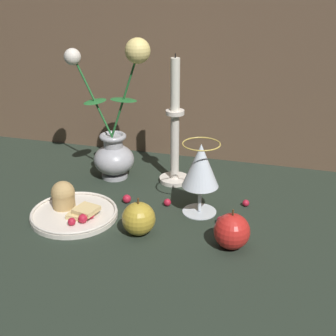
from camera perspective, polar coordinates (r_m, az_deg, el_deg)
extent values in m
plane|color=#232D23|center=(1.05, -3.26, -4.99)|extent=(2.40, 2.40, 0.00)
cylinder|color=#A3A3A8|center=(1.21, -6.51, -0.87)|extent=(0.07, 0.07, 0.01)
ellipsoid|color=#A3A3A8|center=(1.19, -6.60, 1.03)|extent=(0.10, 0.10, 0.08)
cylinder|color=#A3A3A8|center=(1.18, -6.70, 3.03)|extent=(0.05, 0.05, 0.04)
torus|color=#A3A3A8|center=(1.17, -6.74, 3.84)|extent=(0.07, 0.07, 0.01)
cylinder|color=#23662D|center=(1.16, -9.12, 8.47)|extent=(0.10, 0.01, 0.19)
ellipsoid|color=#23662D|center=(1.16, -8.87, 8.00)|extent=(0.06, 0.08, 0.00)
sphere|color=silver|center=(1.16, -11.58, 13.15)|extent=(0.04, 0.04, 0.04)
cylinder|color=#23662D|center=(1.12, -5.31, 8.77)|extent=(0.08, 0.01, 0.22)
ellipsoid|color=#23662D|center=(1.13, -5.46, 8.25)|extent=(0.08, 0.05, 0.00)
sphere|color=#EFD67A|center=(1.08, -3.72, 14.08)|extent=(0.06, 0.06, 0.06)
cylinder|color=silver|center=(1.04, -11.35, -5.62)|extent=(0.19, 0.19, 0.01)
torus|color=silver|center=(1.03, -11.39, -5.24)|extent=(0.19, 0.19, 0.01)
cylinder|color=tan|center=(1.06, -12.60, -3.81)|extent=(0.05, 0.05, 0.04)
sphere|color=tan|center=(1.05, -12.68, -2.95)|extent=(0.05, 0.05, 0.05)
cube|color=#DBBC7A|center=(1.02, -10.68, -5.54)|extent=(0.05, 0.05, 0.01)
cube|color=#DBBC7A|center=(1.01, -9.92, -5.03)|extent=(0.05, 0.05, 0.01)
sphere|color=#AD192D|center=(0.99, -11.66, -6.42)|extent=(0.02, 0.02, 0.02)
sphere|color=#AD192D|center=(0.99, -10.34, -6.08)|extent=(0.02, 0.02, 0.02)
sphere|color=#AD192D|center=(1.00, -9.40, -5.66)|extent=(0.02, 0.02, 0.02)
cylinder|color=silver|center=(1.04, 3.84, -5.26)|extent=(0.08, 0.08, 0.00)
cylinder|color=silver|center=(1.03, 3.89, -3.68)|extent=(0.01, 0.01, 0.06)
cone|color=silver|center=(0.99, 4.01, 0.35)|extent=(0.08, 0.08, 0.10)
cone|color=gold|center=(1.00, 3.99, -0.42)|extent=(0.07, 0.07, 0.07)
torus|color=gold|center=(0.97, 4.09, 2.94)|extent=(0.08, 0.08, 0.00)
cylinder|color=silver|center=(1.18, 0.81, -1.37)|extent=(0.08, 0.08, 0.01)
cylinder|color=silver|center=(1.15, 0.83, 2.60)|extent=(0.02, 0.02, 0.17)
cylinder|color=silver|center=(1.12, 0.86, 6.81)|extent=(0.04, 0.04, 0.01)
cylinder|color=silver|center=(1.10, 0.88, 10.12)|extent=(0.02, 0.02, 0.12)
cylinder|color=black|center=(1.09, 0.90, 13.54)|extent=(0.00, 0.00, 0.01)
sphere|color=red|center=(0.91, 7.79, -7.66)|extent=(0.07, 0.07, 0.07)
cylinder|color=#4C3319|center=(0.89, 7.94, -5.39)|extent=(0.00, 0.00, 0.01)
sphere|color=#B2932D|center=(0.95, -3.60, -6.18)|extent=(0.07, 0.07, 0.07)
cylinder|color=#4C3319|center=(0.93, -3.66, -4.03)|extent=(0.00, 0.00, 0.01)
sphere|color=#AD192D|center=(1.06, -0.08, -4.21)|extent=(0.02, 0.02, 0.02)
sphere|color=#AD192D|center=(1.07, 9.47, -4.24)|extent=(0.02, 0.02, 0.02)
sphere|color=#AD192D|center=(1.08, -5.04, -3.76)|extent=(0.02, 0.02, 0.02)
sphere|color=#AD192D|center=(1.00, 6.43, -6.35)|extent=(0.02, 0.02, 0.02)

